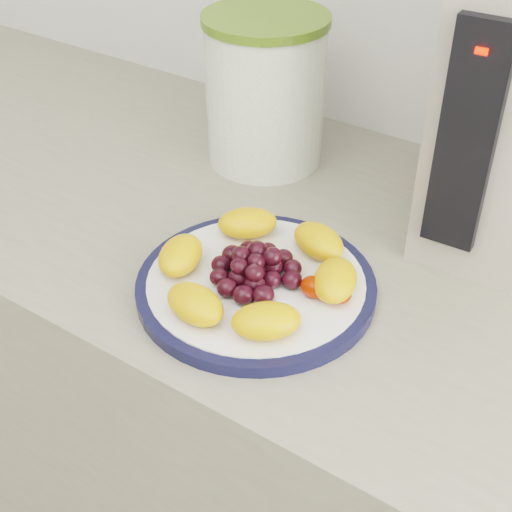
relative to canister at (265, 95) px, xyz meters
The scene contains 9 objects.
counter 0.62m from the canister, 27.00° to the right, with size 3.50×0.60×0.90m, color gray.
cabinet_face 0.65m from the canister, 27.00° to the right, with size 3.48×0.58×0.84m, color #8B5E43.
plate_rim 0.32m from the canister, 58.29° to the right, with size 0.27×0.27×0.01m, color #121535.
plate_face 0.32m from the canister, 58.29° to the right, with size 0.25×0.25×0.02m, color white.
canister is the anchor object (origin of this frame).
canister_lid 0.11m from the canister, ahead, with size 0.17×0.17×0.01m, color #537122.
appliance_panel 0.35m from the canister, 19.93° to the right, with size 0.06×0.02×0.25m, color black.
appliance_led 0.39m from the canister, 21.55° to the right, with size 0.01×0.01×0.01m, color #FF0C05.
fruit_plate 0.32m from the canister, 57.68° to the right, with size 0.23×0.23×0.04m.
Camera 1 is at (0.25, 0.55, 1.42)m, focal length 50.00 mm.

